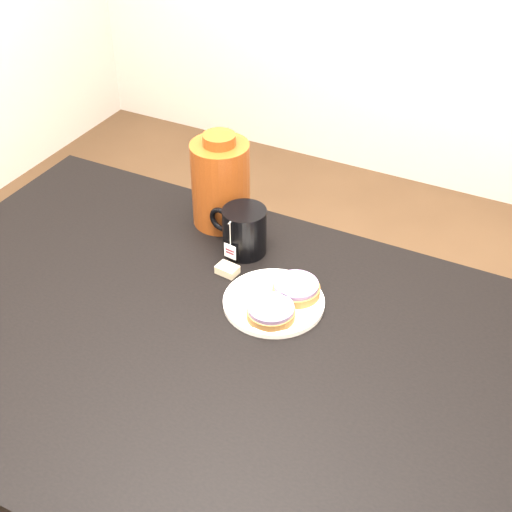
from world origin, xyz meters
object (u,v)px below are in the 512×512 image
(bagel_front, at_px, (271,312))
(teabag_pouch, at_px, (227,270))
(mug, at_px, (244,230))
(bagel_package, at_px, (221,182))
(bagel_back, at_px, (296,289))
(plate, at_px, (274,301))
(table, at_px, (213,372))

(bagel_front, relative_size, teabag_pouch, 2.64)
(mug, relative_size, bagel_package, 0.66)
(mug, height_order, teabag_pouch, mug)
(bagel_front, distance_m, teabag_pouch, 0.18)
(bagel_back, bearing_deg, teabag_pouch, 177.23)
(plate, distance_m, bagel_package, 0.34)
(bagel_back, relative_size, bagel_package, 0.46)
(table, bearing_deg, teabag_pouch, 110.51)
(teabag_pouch, bearing_deg, bagel_front, -32.25)
(teabag_pouch, bearing_deg, plate, -19.28)
(mug, bearing_deg, bagel_front, -41.91)
(table, height_order, bagel_package, bagel_package)
(plate, relative_size, teabag_pouch, 4.53)
(table, height_order, mug, mug)
(bagel_front, bearing_deg, mug, 130.62)
(table, distance_m, teabag_pouch, 0.23)
(bagel_back, height_order, teabag_pouch, bagel_back)
(bagel_front, distance_m, bagel_package, 0.37)
(table, relative_size, bagel_front, 11.78)
(teabag_pouch, bearing_deg, bagel_package, 122.62)
(bagel_package, bearing_deg, plate, -41.85)
(bagel_package, bearing_deg, teabag_pouch, -57.38)
(plate, bearing_deg, teabag_pouch, 160.72)
(table, height_order, bagel_front, bagel_front)
(plate, distance_m, teabag_pouch, 0.14)
(plate, bearing_deg, bagel_back, 50.80)
(table, xyz_separation_m, mug, (-0.08, 0.28, 0.14))
(plate, height_order, bagel_back, bagel_back)
(plate, height_order, mug, mug)
(mug, xyz_separation_m, teabag_pouch, (0.01, -0.09, -0.05))
(bagel_back, relative_size, teabag_pouch, 2.28)
(bagel_package, bearing_deg, mug, -38.84)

